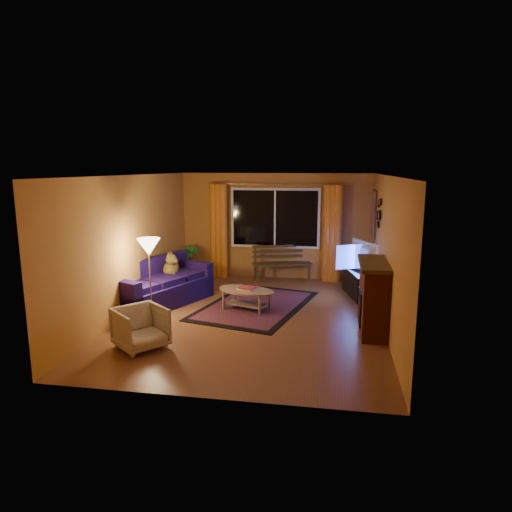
% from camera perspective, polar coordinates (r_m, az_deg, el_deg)
% --- Properties ---
extents(floor, '(4.50, 6.00, 0.02)m').
position_cam_1_polar(floor, '(8.27, -0.35, -7.62)').
color(floor, brown).
rests_on(floor, ground).
extents(ceiling, '(4.50, 6.00, 0.02)m').
position_cam_1_polar(ceiling, '(7.83, -0.38, 10.12)').
color(ceiling, white).
rests_on(ceiling, ground).
extents(wall_back, '(4.50, 0.02, 2.50)m').
position_cam_1_polar(wall_back, '(10.90, 2.41, 3.73)').
color(wall_back, '#C08134').
rests_on(wall_back, ground).
extents(wall_left, '(0.02, 6.00, 2.50)m').
position_cam_1_polar(wall_left, '(8.64, -15.30, 1.41)').
color(wall_left, '#C08134').
rests_on(wall_left, ground).
extents(wall_right, '(0.02, 6.00, 2.50)m').
position_cam_1_polar(wall_right, '(7.89, 16.03, 0.48)').
color(wall_right, '#C08134').
rests_on(wall_right, ground).
extents(window, '(2.00, 0.02, 1.30)m').
position_cam_1_polar(window, '(10.81, 2.38, 4.74)').
color(window, black).
rests_on(window, wall_back).
extents(curtain_rod, '(3.20, 0.03, 0.03)m').
position_cam_1_polar(curtain_rod, '(10.71, 2.38, 8.97)').
color(curtain_rod, '#BF8C3F').
rests_on(curtain_rod, wall_back).
extents(curtain_left, '(0.36, 0.36, 2.24)m').
position_cam_1_polar(curtain_left, '(11.04, -4.66, 3.12)').
color(curtain_left, orange).
rests_on(curtain_left, ground).
extents(curtain_right, '(0.36, 0.36, 2.24)m').
position_cam_1_polar(curtain_right, '(10.70, 9.51, 2.75)').
color(curtain_right, orange).
rests_on(curtain_right, ground).
extents(bench, '(1.42, 0.80, 0.41)m').
position_cam_1_polar(bench, '(10.76, 3.26, -2.03)').
color(bench, '#382911').
rests_on(bench, ground).
extents(potted_plant, '(0.55, 0.55, 0.84)m').
position_cam_1_polar(potted_plant, '(10.85, -8.25, -0.86)').
color(potted_plant, '#235B1E').
rests_on(potted_plant, ground).
extents(sofa, '(1.70, 2.34, 0.87)m').
position_cam_1_polar(sofa, '(9.04, -11.88, -3.29)').
color(sofa, '#170A3E').
rests_on(sofa, ground).
extents(dog, '(0.37, 0.50, 0.53)m').
position_cam_1_polar(dog, '(9.40, -10.59, -1.05)').
color(dog, brown).
rests_on(dog, sofa).
extents(armchair, '(0.91, 0.91, 0.69)m').
position_cam_1_polar(armchair, '(6.99, -14.23, -8.47)').
color(armchair, '#BFB39E').
rests_on(armchair, ground).
extents(floor_lamp, '(0.24, 0.24, 1.43)m').
position_cam_1_polar(floor_lamp, '(8.19, -13.09, -2.82)').
color(floor_lamp, '#BF8C3F').
rests_on(floor_lamp, ground).
extents(rug, '(2.34, 3.08, 0.02)m').
position_cam_1_polar(rug, '(8.87, -0.07, -6.18)').
color(rug, maroon).
rests_on(rug, ground).
extents(coffee_table, '(1.40, 1.40, 0.40)m').
position_cam_1_polar(coffee_table, '(8.55, -1.20, -5.50)').
color(coffee_table, '#947859').
rests_on(coffee_table, ground).
extents(tv_console, '(0.67, 1.30, 0.52)m').
position_cam_1_polar(tv_console, '(9.72, 12.80, -3.39)').
color(tv_console, black).
rests_on(tv_console, ground).
extents(television, '(0.59, 1.04, 0.63)m').
position_cam_1_polar(television, '(9.60, 12.94, -0.09)').
color(television, black).
rests_on(television, tv_console).
extents(fireplace, '(0.40, 1.20, 1.10)m').
position_cam_1_polar(fireplace, '(7.63, 14.49, -5.18)').
color(fireplace, maroon).
rests_on(fireplace, ground).
extents(mirror_cluster, '(0.06, 0.60, 0.56)m').
position_cam_1_polar(mirror_cluster, '(9.09, 15.03, 5.39)').
color(mirror_cluster, black).
rests_on(mirror_cluster, wall_right).
extents(painting, '(0.04, 0.76, 0.96)m').
position_cam_1_polar(painting, '(10.24, 14.48, 5.17)').
color(painting, '#D75A1B').
rests_on(painting, wall_right).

